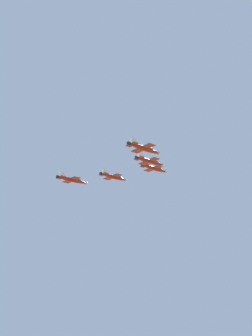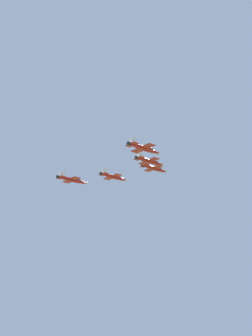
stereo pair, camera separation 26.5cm
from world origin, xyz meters
name	(u,v)px [view 1 (the left image)]	position (x,y,z in m)	size (l,w,h in m)	color
jet_lead	(155,168)	(-9.41, -13.90, 122.47)	(10.57, 17.03, 3.58)	red
jet_left_wingman	(114,177)	(1.06, 2.09, 118.36)	(10.55, 16.94, 3.57)	red
jet_right_wingman	(150,161)	(-23.50, -1.00, 118.98)	(10.49, 16.99, 3.57)	red
jet_left_outer	(73,180)	(11.53, 18.07, 116.90)	(11.02, 17.83, 3.75)	red
jet_right_outer	(145,148)	(-37.59, 11.91, 117.16)	(10.81, 17.42, 3.66)	red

